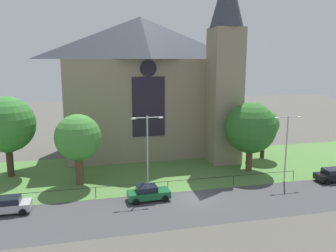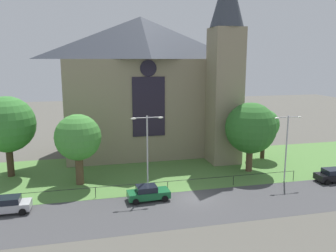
{
  "view_description": "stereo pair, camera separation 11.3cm",
  "coord_description": "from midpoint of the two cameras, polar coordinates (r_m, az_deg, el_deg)",
  "views": [
    {
      "loc": [
        -10.48,
        -31.73,
        13.97
      ],
      "look_at": [
        -0.9,
        8.0,
        6.06
      ],
      "focal_mm": 36.98,
      "sensor_mm": 36.0,
      "label": 1
    },
    {
      "loc": [
        -10.37,
        -31.75,
        13.97
      ],
      "look_at": [
        -0.9,
        8.0,
        6.06
      ],
      "focal_mm": 36.98,
      "sensor_mm": 36.0,
      "label": 2
    }
  ],
  "objects": [
    {
      "name": "parked_car_silver",
      "position": [
        35.88,
        -24.88,
        -11.74
      ],
      "size": [
        4.22,
        2.05,
        1.51
      ],
      "rotation": [
        0.0,
        0.0,
        3.13
      ],
      "color": "#B7B7BC",
      "rests_on": "ground"
    },
    {
      "name": "church_building",
      "position": [
        51.57,
        -3.4,
        6.83
      ],
      "size": [
        23.2,
        16.2,
        26.0
      ],
      "color": "gray",
      "rests_on": "ground"
    },
    {
      "name": "tree_left_near",
      "position": [
        39.65,
        -14.55,
        -1.9
      ],
      "size": [
        5.16,
        5.16,
        8.03
      ],
      "color": "brown",
      "rests_on": "ground"
    },
    {
      "name": "road_asphalt",
      "position": [
        34.47,
        5.55,
        -12.99
      ],
      "size": [
        120.0,
        8.0,
        0.01
      ],
      "primitive_type": "cube",
      "color": "#424244",
      "rests_on": "ground"
    },
    {
      "name": "tree_right_far",
      "position": [
        50.58,
        15.58,
        0.2
      ],
      "size": [
        4.3,
        4.3,
        7.08
      ],
      "color": "#423021",
      "rests_on": "ground"
    },
    {
      "name": "parked_car_black",
      "position": [
        44.83,
        25.68,
        -7.32
      ],
      "size": [
        4.23,
        2.07,
        1.51
      ],
      "rotation": [
        0.0,
        0.0,
        -0.01
      ],
      "color": "black",
      "rests_on": "ground"
    },
    {
      "name": "ground",
      "position": [
        45.24,
        0.6,
        -7.03
      ],
      "size": [
        160.0,
        160.0,
        0.0
      ],
      "primitive_type": "plane",
      "color": "#56544C"
    },
    {
      "name": "streetlamp_far",
      "position": [
        41.66,
        19.07,
        -2.11
      ],
      "size": [
        3.37,
        0.26,
        7.77
      ],
      "color": "#B2B2B7",
      "rests_on": "ground"
    },
    {
      "name": "grass_verge",
      "position": [
        43.4,
        1.24,
        -7.82
      ],
      "size": [
        120.0,
        20.0,
        0.01
      ],
      "primitive_type": "cube",
      "color": "#517F3D",
      "rests_on": "ground"
    },
    {
      "name": "parked_car_green",
      "position": [
        35.46,
        -3.22,
        -10.96
      ],
      "size": [
        4.27,
        2.17,
        1.51
      ],
      "rotation": [
        0.0,
        0.0,
        0.04
      ],
      "color": "#196033",
      "rests_on": "ground"
    },
    {
      "name": "tree_left_far",
      "position": [
        45.05,
        -24.96,
        0.22
      ],
      "size": [
        6.66,
        6.66,
        9.74
      ],
      "color": "#423021",
      "rests_on": "ground"
    },
    {
      "name": "tree_right_near",
      "position": [
        44.16,
        13.53,
        -0.35
      ],
      "size": [
        6.34,
        6.34,
        8.75
      ],
      "color": "brown",
      "rests_on": "ground"
    },
    {
      "name": "iron_railing",
      "position": [
        37.53,
        0.03,
        -9.31
      ],
      "size": [
        30.47,
        0.07,
        1.13
      ],
      "color": "black",
      "rests_on": "ground"
    },
    {
      "name": "streetlamp_near",
      "position": [
        35.73,
        -3.33,
        -3.11
      ],
      "size": [
        3.37,
        0.26,
        8.34
      ],
      "color": "#B2B2B7",
      "rests_on": "ground"
    }
  ]
}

